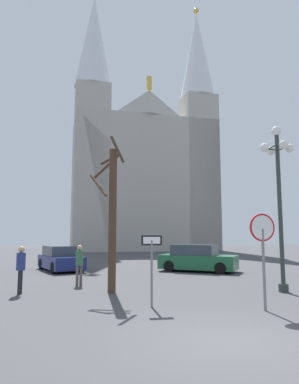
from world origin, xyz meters
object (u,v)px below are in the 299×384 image
at_px(stop_sign, 263,242).
at_px(parked_car_near_navy, 61,259).
at_px(bare_tree, 112,214).
at_px(parked_car_far_green, 197,259).
at_px(street_lamp, 279,182).
at_px(cathedral, 143,167).
at_px(pedestrian_standing, 79,261).
at_px(one_way_arrow_sign, 152,260).
at_px(pedestrian_walking, 21,265).

relative_size(stop_sign, parked_car_near_navy, 0.63).
xyz_separation_m(bare_tree, parked_car_far_green, (4.96, 6.68, -2.19)).
relative_size(bare_tree, parked_car_far_green, 1.25).
distance_m(stop_sign, street_lamp, 4.22).
bearing_deg(cathedral, street_lamp, -86.37).
distance_m(street_lamp, pedestrian_standing, 8.76).
distance_m(stop_sign, parked_car_far_green, 10.26).
relative_size(street_lamp, parked_car_far_green, 1.37).
relative_size(stop_sign, bare_tree, 0.47).
bearing_deg(one_way_arrow_sign, bare_tree, 114.31).
xyz_separation_m(cathedral, bare_tree, (-4.29, -32.76, -8.32)).
relative_size(one_way_arrow_sign, parked_car_far_green, 0.45).
bearing_deg(street_lamp, pedestrian_standing, 161.50).
distance_m(one_way_arrow_sign, bare_tree, 3.29).
distance_m(bare_tree, parked_car_far_green, 8.61).
xyz_separation_m(one_way_arrow_sign, bare_tree, (-1.20, 2.65, 1.53)).
height_order(parked_car_far_green, pedestrian_standing, pedestrian_standing).
relative_size(bare_tree, pedestrian_standing, 3.48).
xyz_separation_m(stop_sign, parked_car_near_navy, (-7.30, 11.54, -1.26)).
relative_size(one_way_arrow_sign, parked_car_near_navy, 0.48).
distance_m(parked_car_near_navy, pedestrian_walking, 7.97).
distance_m(parked_car_near_navy, parked_car_far_green, 8.04).
xyz_separation_m(one_way_arrow_sign, pedestrian_standing, (-2.54, 4.67, -0.36)).
bearing_deg(parked_car_near_navy, pedestrian_walking, -92.24).
bearing_deg(street_lamp, bare_tree, 174.91).
height_order(street_lamp, pedestrian_walking, street_lamp).
xyz_separation_m(cathedral, street_lamp, (2.12, -33.33, -7.06)).
bearing_deg(bare_tree, street_lamp, -5.09).
bearing_deg(one_way_arrow_sign, pedestrian_walking, 148.49).
relative_size(street_lamp, pedestrian_walking, 3.74).
distance_m(cathedral, parked_car_far_green, 28.12).
height_order(cathedral, street_lamp, cathedral).
height_order(one_way_arrow_sign, pedestrian_standing, one_way_arrow_sign).
distance_m(stop_sign, pedestrian_walking, 8.46).
height_order(bare_tree, pedestrian_standing, bare_tree).
bearing_deg(street_lamp, parked_car_near_navy, 137.39).
bearing_deg(bare_tree, parked_car_near_navy, 110.21).
xyz_separation_m(stop_sign, pedestrian_walking, (-7.61, 3.58, -0.90)).
relative_size(stop_sign, pedestrian_standing, 1.63).
bearing_deg(parked_car_far_green, cathedral, 91.47).
bearing_deg(pedestrian_walking, one_way_arrow_sign, -31.51).
bearing_deg(parked_car_far_green, bare_tree, -126.58).
height_order(one_way_arrow_sign, street_lamp, street_lamp).
relative_size(street_lamp, bare_tree, 1.09).
xyz_separation_m(one_way_arrow_sign, pedestrian_walking, (-4.47, 2.74, -0.34)).
xyz_separation_m(street_lamp, pedestrian_walking, (-9.68, 0.66, -3.13)).
distance_m(one_way_arrow_sign, street_lamp, 6.27).
height_order(one_way_arrow_sign, parked_car_far_green, one_way_arrow_sign).
height_order(one_way_arrow_sign, parked_car_near_navy, one_way_arrow_sign).
relative_size(stop_sign, parked_car_far_green, 0.59).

